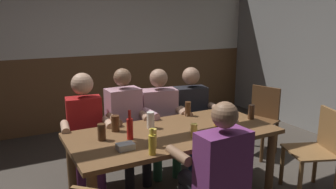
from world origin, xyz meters
TOP-DOWN VIEW (x-y plane):
  - back_wall_upper at (0.00, 2.75)m, footprint 5.81×0.12m
  - back_wall_wainscot at (0.00, 2.75)m, footprint 5.81×0.12m
  - dining_table at (0.00, 0.07)m, footprint 1.94×0.91m
  - person_0 at (-0.67, 0.75)m, footprint 0.53×0.53m
  - person_1 at (-0.22, 0.75)m, footprint 0.51×0.54m
  - person_2 at (0.21, 0.76)m, footprint 0.59×0.57m
  - person_3 at (0.64, 0.74)m, footprint 0.56×0.58m
  - person_4 at (-0.00, -0.61)m, footprint 0.56×0.53m
  - chair_empty_near_left at (1.38, -0.47)m, footprint 0.57×0.57m
  - chair_empty_far_end at (1.61, 0.60)m, footprint 0.56×0.56m
  - table_candle at (0.10, -0.26)m, footprint 0.04×0.04m
  - condiment_caddy at (-0.56, -0.13)m, footprint 0.14×0.10m
  - plate_0 at (0.63, 0.10)m, footprint 0.26×0.26m
  - bottle_0 at (-0.44, 0.07)m, footprint 0.06×0.06m
  - bottle_1 at (-0.41, -0.33)m, footprint 0.06×0.06m
  - pint_glass_0 at (0.38, 0.43)m, footprint 0.06×0.06m
  - pint_glass_1 at (-0.48, 0.33)m, footprint 0.08×0.08m
  - pint_glass_2 at (-0.15, 0.25)m, footprint 0.07×0.07m
  - pint_glass_3 at (-0.67, 0.16)m, footprint 0.07×0.07m
  - pint_glass_4 at (0.46, -0.00)m, footprint 0.07×0.07m
  - pint_glass_5 at (-0.34, -0.19)m, footprint 0.06×0.06m
  - pint_glass_6 at (0.90, 0.02)m, footprint 0.07×0.07m
  - pint_glass_7 at (0.09, -0.14)m, footprint 0.06×0.06m

SIDE VIEW (x-z plane):
  - chair_empty_near_left at x=1.38m, z-range 0.04..0.92m
  - chair_empty_far_end at x=1.61m, z-range 0.04..0.92m
  - back_wall_wainscot at x=0.00m, z-range 0.00..1.18m
  - dining_table at x=0.00m, z-range 0.27..1.00m
  - person_4 at x=0.00m, z-range 0.06..1.25m
  - person_3 at x=0.64m, z-range 0.06..1.25m
  - person_2 at x=0.21m, z-range 0.07..1.27m
  - person_1 at x=-0.22m, z-range 0.06..1.30m
  - person_0 at x=-0.67m, z-range 0.07..1.29m
  - plate_0 at x=0.63m, z-range 0.73..0.74m
  - condiment_caddy at x=-0.56m, z-range 0.73..0.78m
  - table_candle at x=0.10m, z-range 0.73..0.81m
  - pint_glass_7 at x=0.09m, z-range 0.73..0.85m
  - pint_glass_4 at x=0.46m, z-range 0.73..0.88m
  - pint_glass_3 at x=-0.67m, z-range 0.73..0.88m
  - pint_glass_1 at x=-0.48m, z-range 0.73..0.88m
  - pint_glass_6 at x=0.90m, z-range 0.73..0.88m
  - pint_glass_5 at x=-0.34m, z-range 0.73..0.88m
  - pint_glass_0 at x=0.38m, z-range 0.73..0.89m
  - pint_glass_2 at x=-0.15m, z-range 0.73..0.89m
  - bottle_1 at x=-0.41m, z-range 0.71..0.92m
  - bottle_0 at x=-0.44m, z-range 0.70..0.96m
  - back_wall_upper at x=0.00m, z-range 1.18..2.66m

